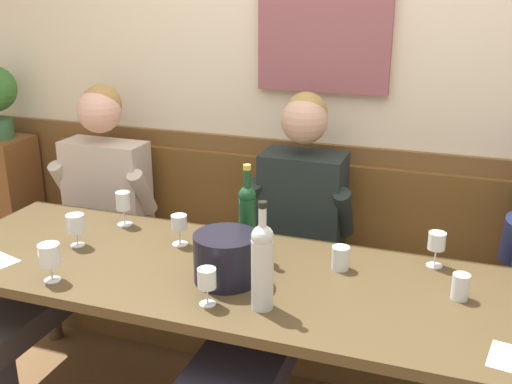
# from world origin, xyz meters

# --- Properties ---
(room_wall_back) EXTENTS (6.80, 0.12, 2.80)m
(room_wall_back) POSITION_xyz_m (-0.00, 1.09, 1.40)
(room_wall_back) COLOR beige
(room_wall_back) RESTS_ON ground
(wood_wainscot_panel) EXTENTS (6.80, 0.03, 1.03)m
(wood_wainscot_panel) POSITION_xyz_m (0.00, 1.04, 0.51)
(wood_wainscot_panel) COLOR brown
(wood_wainscot_panel) RESTS_ON ground
(wall_bench) EXTENTS (2.95, 0.42, 0.94)m
(wall_bench) POSITION_xyz_m (0.00, 0.83, 0.28)
(wall_bench) COLOR brown
(wall_bench) RESTS_ON ground
(dining_table) EXTENTS (2.65, 0.79, 0.73)m
(dining_table) POSITION_xyz_m (0.00, 0.17, 0.66)
(dining_table) COLOR #473921
(dining_table) RESTS_ON ground
(person_center_left_seat) EXTENTS (0.54, 1.22, 1.28)m
(person_center_left_seat) POSITION_xyz_m (-1.07, 0.47, 0.62)
(person_center_left_seat) COLOR #2E2B2E
(person_center_left_seat) RESTS_ON ground
(person_center_right_seat) EXTENTS (0.48, 1.22, 1.31)m
(person_center_right_seat) POSITION_xyz_m (-0.02, 0.50, 0.65)
(person_center_right_seat) COLOR #26352F
(person_center_right_seat) RESTS_ON ground
(ice_bucket) EXTENTS (0.24, 0.24, 0.18)m
(ice_bucket) POSITION_xyz_m (-0.11, 0.10, 0.82)
(ice_bucket) COLOR black
(ice_bucket) RESTS_ON dining_table
(wine_bottle_amber_mid) EXTENTS (0.08, 0.08, 0.38)m
(wine_bottle_amber_mid) POSITION_xyz_m (0.08, -0.04, 0.89)
(wine_bottle_amber_mid) COLOR silver
(wine_bottle_amber_mid) RESTS_ON dining_table
(wine_bottle_green_tall) EXTENTS (0.07, 0.07, 0.38)m
(wine_bottle_green_tall) POSITION_xyz_m (-0.11, 0.32, 0.89)
(wine_bottle_green_tall) COLOR #154323
(wine_bottle_green_tall) RESTS_ON dining_table
(wine_glass_mid_right) EXTENTS (0.07, 0.07, 0.14)m
(wine_glass_mid_right) POSITION_xyz_m (-0.81, 0.18, 0.82)
(wine_glass_mid_right) COLOR silver
(wine_glass_mid_right) RESTS_ON dining_table
(wine_glass_near_bucket) EXTENTS (0.07, 0.07, 0.13)m
(wine_glass_near_bucket) POSITION_xyz_m (-0.41, 0.33, 0.82)
(wine_glass_near_bucket) COLOR silver
(wine_glass_near_bucket) RESTS_ON dining_table
(wine_glass_left_end) EXTENTS (0.06, 0.06, 0.13)m
(wine_glass_left_end) POSITION_xyz_m (-0.11, -0.08, 0.82)
(wine_glass_left_end) COLOR silver
(wine_glass_left_end) RESTS_ON dining_table
(wine_glass_by_bottle) EXTENTS (0.07, 0.07, 0.16)m
(wine_glass_by_bottle) POSITION_xyz_m (-0.75, 0.45, 0.84)
(wine_glass_by_bottle) COLOR silver
(wine_glass_by_bottle) RESTS_ON dining_table
(wine_glass_right_end) EXTENTS (0.08, 0.08, 0.14)m
(wine_glass_right_end) POSITION_xyz_m (-0.71, -0.11, 0.83)
(wine_glass_right_end) COLOR silver
(wine_glass_right_end) RESTS_ON dining_table
(wine_glass_center_front) EXTENTS (0.07, 0.07, 0.14)m
(wine_glass_center_front) POSITION_xyz_m (0.60, 0.48, 0.82)
(wine_glass_center_front) COLOR silver
(wine_glass_center_front) RESTS_ON dining_table
(water_tumbler_center) EXTENTS (0.07, 0.07, 0.09)m
(water_tumbler_center) POSITION_xyz_m (0.26, 0.33, 0.77)
(water_tumbler_center) COLOR silver
(water_tumbler_center) RESTS_ON dining_table
(water_tumbler_left) EXTENTS (0.06, 0.06, 0.09)m
(water_tumbler_left) POSITION_xyz_m (0.70, 0.24, 0.77)
(water_tumbler_left) COLOR silver
(water_tumbler_left) RESTS_ON dining_table
(corner_pedestal) EXTENTS (0.28, 0.28, 0.94)m
(corner_pedestal) POSITION_xyz_m (-1.77, 0.86, 0.47)
(corner_pedestal) COLOR brown
(corner_pedestal) RESTS_ON ground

